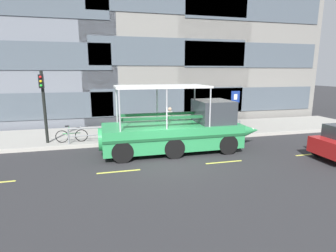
# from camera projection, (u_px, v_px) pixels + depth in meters

# --- Properties ---
(ground_plane) EXTENTS (120.00, 120.00, 0.00)m
(ground_plane) POSITION_uv_depth(u_px,v_px,m) (169.00, 160.00, 12.54)
(ground_plane) COLOR #2B2B2D
(sidewalk) EXTENTS (32.00, 4.80, 0.18)m
(sidewalk) POSITION_uv_depth(u_px,v_px,m) (148.00, 132.00, 17.83)
(sidewalk) COLOR #99968E
(sidewalk) RESTS_ON ground_plane
(curb_edge) EXTENTS (32.00, 0.18, 0.18)m
(curb_edge) POSITION_uv_depth(u_px,v_px,m) (156.00, 141.00, 15.47)
(curb_edge) COLOR #B2ADA3
(curb_edge) RESTS_ON ground_plane
(lane_centreline) EXTENTS (25.80, 0.12, 0.01)m
(lane_centreline) POSITION_uv_depth(u_px,v_px,m) (174.00, 167.00, 11.63)
(lane_centreline) COLOR #DBD64C
(lane_centreline) RESTS_ON ground_plane
(curb_guardrail) EXTENTS (10.51, 0.09, 0.87)m
(curb_guardrail) POSITION_uv_depth(u_px,v_px,m) (161.00, 129.00, 15.75)
(curb_guardrail) COLOR gray
(curb_guardrail) RESTS_ON sidewalk
(traffic_light_pole) EXTENTS (0.24, 0.46, 3.97)m
(traffic_light_pole) POSITION_uv_depth(u_px,v_px,m) (43.00, 100.00, 14.32)
(traffic_light_pole) COLOR black
(traffic_light_pole) RESTS_ON sidewalk
(parking_sign) EXTENTS (0.60, 0.12, 2.68)m
(parking_sign) POSITION_uv_depth(u_px,v_px,m) (235.00, 104.00, 17.40)
(parking_sign) COLOR #4C4F54
(parking_sign) RESTS_ON sidewalk
(leaned_bicycle) EXTENTS (1.74, 0.46, 0.96)m
(leaned_bicycle) POSITION_uv_depth(u_px,v_px,m) (72.00, 136.00, 14.92)
(leaned_bicycle) COLOR black
(leaned_bicycle) RESTS_ON sidewalk
(duck_tour_boat) EXTENTS (8.77, 2.61, 3.43)m
(duck_tour_boat) POSITION_uv_depth(u_px,v_px,m) (181.00, 130.00, 13.79)
(duck_tour_boat) COLOR #2D9351
(duck_tour_boat) RESTS_ON ground_plane
(pedestrian_near_bow) EXTENTS (0.49, 0.25, 1.74)m
(pedestrian_near_bow) POSITION_uv_depth(u_px,v_px,m) (220.00, 116.00, 17.55)
(pedestrian_near_bow) COLOR black
(pedestrian_near_bow) RESTS_ON sidewalk
(pedestrian_mid_left) EXTENTS (0.46, 0.27, 1.66)m
(pedestrian_mid_left) POSITION_uv_depth(u_px,v_px,m) (170.00, 117.00, 17.16)
(pedestrian_mid_left) COLOR #47423D
(pedestrian_mid_left) RESTS_ON sidewalk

